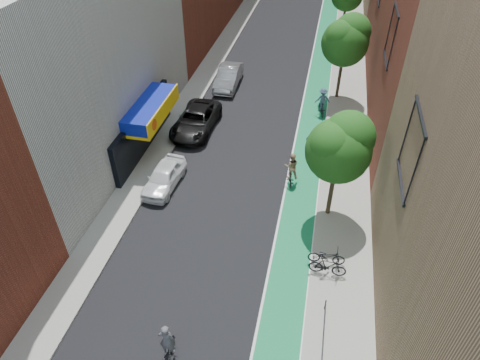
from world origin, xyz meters
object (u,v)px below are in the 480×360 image
Objects in this scene: parked_car_silver at (228,77)px; cyclist_lane_mid at (313,146)px; cyclist_lane_near at (291,170)px; cyclist_lane_far at (322,103)px; parked_car_black at (196,120)px; cyclist_lead at (168,348)px; parked_car_white at (164,177)px.

cyclist_lane_mid reaches higher than parked_car_silver.
cyclist_lane_near is 3.15m from cyclist_lane_mid.
parked_car_silver is at bearing -34.31° from cyclist_lane_far.
cyclist_lane_near is (6.69, -11.85, 0.14)m from parked_car_silver.
parked_car_black is at bearing 12.19° from cyclist_lane_far.
parked_car_black is 2.58× the size of cyclist_lane_mid.
cyclist_lane_near is (3.50, 12.40, 0.21)m from cyclist_lead.
cyclist_lane_mid is (8.50, -1.68, 0.10)m from parked_car_black.
parked_car_silver is at bearing -39.24° from cyclist_lane_mid.
cyclist_lane_far is at bearing 27.53° from parked_car_black.
cyclist_lead is at bearing -65.71° from parked_car_white.
parked_car_black is 8.67m from cyclist_lane_mid.
cyclist_lane_far is (4.81, 21.18, 0.19)m from cyclist_lead.
cyclist_lead is 16.02m from cyclist_lane_mid.
cyclist_lane_far is (1.32, 8.78, -0.02)m from cyclist_lane_near.
parked_car_black is 9.65m from cyclist_lane_far.
cyclist_lead is at bearing 82.80° from cyclist_lane_mid.
parked_car_white is 1.93× the size of cyclist_lane_far.
cyclist_lead is 1.02× the size of cyclist_lane_near.
parked_car_black is 7.26m from parked_car_silver.
cyclist_lane_far is (8.70, 4.15, 0.15)m from parked_car_black.
parked_car_black is at bearing -42.73° from cyclist_lane_near.
parked_car_silver is at bearing -87.34° from cyclist_lead.
parked_car_silver is at bearing 90.49° from parked_car_white.
cyclist_lane_mid is (8.56, 4.87, 0.19)m from parked_car_white.
parked_car_black is at bearing 93.11° from parked_car_white.
parked_car_silver is 2.29× the size of cyclist_lead.
cyclist_lane_near is (7.45, 1.93, 0.25)m from parked_car_white.
parked_car_silver reaches higher than parked_car_white.
parked_car_white is 1.90× the size of cyclist_lead.
parked_car_white is 13.80m from parked_car_silver.
parked_car_black is 8.72m from cyclist_lane_near.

